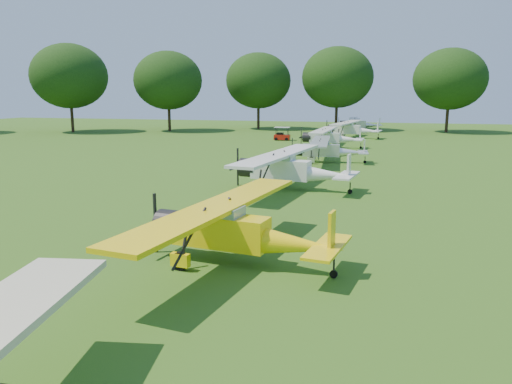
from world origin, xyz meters
TOP-DOWN VIEW (x-y plane):
  - ground at (0.00, 0.00)m, footprint 160.00×160.00m
  - tree_belt at (3.57, 0.16)m, footprint 137.36×130.27m
  - aircraft_2 at (0.83, -7.73)m, footprint 7.04×11.16m
  - aircraft_3 at (0.09, 5.97)m, footprint 7.55×11.98m
  - aircraft_4 at (0.88, 18.57)m, footprint 6.42×10.23m
  - aircraft_5 at (-0.21, 30.29)m, footprint 6.73×10.70m
  - aircraft_6 at (1.20, 42.63)m, footprint 7.18×11.38m
  - aircraft_7 at (1.42, 55.71)m, footprint 6.68×10.64m
  - golf_cart at (-6.87, 37.39)m, footprint 1.95×1.25m

SIDE VIEW (x-z plane):
  - ground at x=0.00m, z-range 0.00..0.00m
  - golf_cart at x=-6.87m, z-range -0.27..1.36m
  - aircraft_4 at x=0.88m, z-range 0.17..2.18m
  - aircraft_7 at x=1.42m, z-range 0.18..2.27m
  - aircraft_5 at x=-0.21m, z-range 0.18..2.29m
  - aircraft_2 at x=0.83m, z-range 0.18..2.37m
  - aircraft_6 at x=1.20m, z-range 0.19..2.42m
  - aircraft_3 at x=0.09m, z-range 0.20..2.55m
  - tree_belt at x=3.57m, z-range 0.77..15.29m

